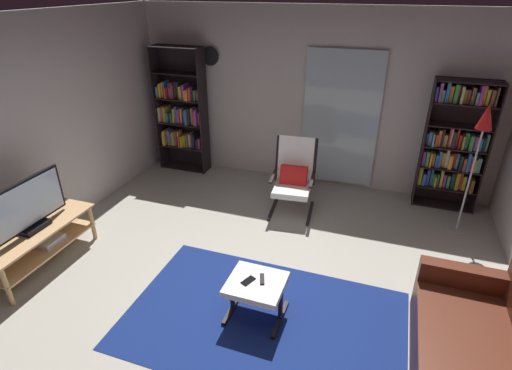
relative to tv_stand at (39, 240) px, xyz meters
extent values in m
plane|color=#A7A396|center=(2.31, 0.26, -0.32)|extent=(7.02, 7.02, 0.00)
cube|color=beige|center=(2.31, 3.16, 0.98)|extent=(5.60, 0.06, 2.60)
cube|color=beige|center=(-0.39, 0.26, 0.98)|extent=(0.06, 6.00, 2.60)
cube|color=silver|center=(2.77, 3.10, 0.73)|extent=(1.10, 0.01, 2.00)
cube|color=navy|center=(2.62, 0.00, -0.31)|extent=(2.60, 1.65, 0.01)
cube|color=tan|center=(0.00, -0.02, 0.15)|extent=(0.51, 1.33, 0.02)
cube|color=tan|center=(0.00, -0.02, -0.10)|extent=(0.47, 1.27, 0.02)
cylinder|color=tan|center=(0.20, -0.63, -0.09)|extent=(0.05, 0.05, 0.45)
cylinder|color=tan|center=(0.20, 0.60, -0.09)|extent=(0.05, 0.05, 0.45)
cylinder|color=tan|center=(-0.20, 0.60, -0.09)|extent=(0.05, 0.05, 0.45)
cube|color=silver|center=(0.00, 0.09, -0.06)|extent=(0.30, 0.28, 0.07)
cube|color=black|center=(0.00, -0.02, 0.18)|extent=(0.20, 0.32, 0.05)
cube|color=black|center=(0.00, -0.02, 0.47)|extent=(0.04, 0.93, 0.52)
cube|color=silver|center=(0.02, -0.02, 0.47)|extent=(0.01, 0.87, 0.47)
cube|color=black|center=(-0.14, 2.87, 0.68)|extent=(0.02, 0.30, 2.00)
cube|color=black|center=(0.66, 2.87, 0.68)|extent=(0.02, 0.30, 2.00)
cube|color=black|center=(0.26, 3.01, 0.68)|extent=(0.82, 0.02, 2.00)
cube|color=black|center=(0.26, 2.87, -0.30)|extent=(0.78, 0.28, 0.02)
cube|color=black|center=(0.26, 2.87, 0.08)|extent=(0.78, 0.28, 0.02)
cube|color=black|center=(0.26, 2.87, 0.48)|extent=(0.78, 0.28, 0.02)
cube|color=black|center=(0.26, 2.87, 0.88)|extent=(0.78, 0.28, 0.02)
cube|color=black|center=(0.26, 2.87, 1.28)|extent=(0.78, 0.28, 0.02)
cube|color=black|center=(0.26, 2.87, 1.67)|extent=(0.78, 0.28, 0.02)
cube|color=olive|center=(-0.10, 2.86, 0.18)|extent=(0.03, 0.14, 0.18)
cube|color=gold|center=(-0.05, 2.86, 0.21)|extent=(0.04, 0.23, 0.25)
cube|color=teal|center=(-0.01, 2.86, 0.22)|extent=(0.03, 0.10, 0.26)
cube|color=#8E498B|center=(0.03, 2.86, 0.21)|extent=(0.04, 0.16, 0.25)
cube|color=#428D43|center=(0.07, 2.88, 0.20)|extent=(0.02, 0.18, 0.21)
cube|color=#A19933|center=(0.11, 2.89, 0.21)|extent=(0.04, 0.20, 0.24)
cube|color=brown|center=(0.15, 2.89, 0.21)|extent=(0.04, 0.19, 0.25)
cube|color=gold|center=(0.19, 2.87, 0.22)|extent=(0.02, 0.13, 0.25)
cube|color=red|center=(0.23, 2.87, 0.18)|extent=(0.03, 0.23, 0.18)
cube|color=gold|center=(0.27, 2.86, 0.18)|extent=(0.03, 0.20, 0.18)
cube|color=olive|center=(0.31, 2.87, 0.19)|extent=(0.04, 0.16, 0.21)
cube|color=brown|center=(0.35, 2.86, 0.20)|extent=(0.02, 0.14, 0.22)
cube|color=beige|center=(0.39, 2.89, 0.20)|extent=(0.03, 0.14, 0.22)
cube|color=brown|center=(0.43, 2.86, 0.20)|extent=(0.02, 0.10, 0.23)
cube|color=teal|center=(0.46, 2.88, 0.17)|extent=(0.02, 0.10, 0.17)
cube|color=black|center=(0.49, 2.88, 0.21)|extent=(0.03, 0.23, 0.24)
cube|color=#2B1C26|center=(0.54, 2.88, 0.17)|extent=(0.04, 0.18, 0.16)
cube|color=#923783|center=(0.58, 2.86, 0.18)|extent=(0.04, 0.15, 0.18)
cube|color=beige|center=(-0.10, 2.86, 0.61)|extent=(0.03, 0.21, 0.23)
cube|color=red|center=(-0.05, 2.88, 0.62)|extent=(0.04, 0.15, 0.25)
cube|color=#959F38|center=(-0.01, 2.88, 0.62)|extent=(0.03, 0.21, 0.25)
cube|color=#398653|center=(0.03, 2.87, 0.57)|extent=(0.03, 0.17, 0.15)
cube|color=black|center=(0.08, 2.87, 0.57)|extent=(0.04, 0.16, 0.15)
cube|color=#3563A1|center=(0.11, 2.88, 0.57)|extent=(0.02, 0.23, 0.16)
cube|color=gold|center=(0.15, 2.88, 0.61)|extent=(0.03, 0.19, 0.23)
cube|color=#2C5CA1|center=(0.19, 2.86, 0.62)|extent=(0.03, 0.11, 0.27)
cube|color=purple|center=(0.23, 2.85, 0.61)|extent=(0.04, 0.13, 0.23)
cube|color=orange|center=(0.28, 2.86, 0.61)|extent=(0.03, 0.11, 0.24)
cube|color=#1B2A28|center=(0.32, 2.89, 0.62)|extent=(0.03, 0.13, 0.26)
cube|color=#3C55AB|center=(0.36, 2.86, 0.60)|extent=(0.03, 0.16, 0.21)
cube|color=#3B68AE|center=(0.40, 2.86, 0.62)|extent=(0.03, 0.24, 0.25)
cube|color=#21202C|center=(0.44, 2.86, 0.62)|extent=(0.03, 0.20, 0.26)
cube|color=olive|center=(0.47, 2.88, 0.62)|extent=(0.04, 0.15, 0.27)
cube|color=red|center=(0.52, 2.88, 0.60)|extent=(0.02, 0.20, 0.22)
cube|color=#913582|center=(0.56, 2.86, 0.62)|extent=(0.04, 0.20, 0.27)
cube|color=#993C8C|center=(0.60, 2.87, 0.59)|extent=(0.02, 0.13, 0.20)
cube|color=#5C88A1|center=(-0.10, 2.86, 0.98)|extent=(0.03, 0.18, 0.17)
cube|color=gold|center=(-0.05, 2.88, 1.00)|extent=(0.04, 0.21, 0.22)
cube|color=orange|center=(-0.01, 2.87, 1.01)|extent=(0.02, 0.15, 0.24)
cube|color=#3256B6|center=(0.03, 2.87, 1.02)|extent=(0.02, 0.16, 0.25)
cube|color=red|center=(0.06, 2.86, 0.98)|extent=(0.03, 0.21, 0.17)
cube|color=blue|center=(0.09, 2.89, 1.01)|extent=(0.02, 0.12, 0.23)
cube|color=purple|center=(0.12, 2.89, 0.97)|extent=(0.02, 0.19, 0.16)
cube|color=red|center=(0.15, 2.86, 1.02)|extent=(0.02, 0.13, 0.25)
cube|color=brown|center=(0.17, 2.89, 1.00)|extent=(0.02, 0.19, 0.21)
cube|color=#281C28|center=(0.21, 2.87, 1.02)|extent=(0.03, 0.11, 0.26)
cube|color=#202C22|center=(0.26, 2.87, 1.03)|extent=(0.02, 0.11, 0.27)
cube|color=gold|center=(0.30, 2.88, 0.99)|extent=(0.03, 0.17, 0.20)
cube|color=olive|center=(0.33, 2.87, 1.00)|extent=(0.04, 0.20, 0.21)
cube|color=#90368C|center=(0.38, 2.87, 1.01)|extent=(0.03, 0.22, 0.24)
cube|color=orange|center=(0.41, 2.86, 0.97)|extent=(0.02, 0.24, 0.16)
cube|color=orange|center=(0.45, 2.85, 0.98)|extent=(0.03, 0.24, 0.17)
cube|color=#C23538|center=(0.49, 2.86, 0.99)|extent=(0.04, 0.22, 0.20)
cube|color=#27172E|center=(0.53, 2.86, 1.00)|extent=(0.03, 0.17, 0.22)
cube|color=#3B8853|center=(0.56, 2.87, 0.97)|extent=(0.03, 0.18, 0.16)
cube|color=brown|center=(0.61, 2.87, 0.97)|extent=(0.04, 0.16, 0.16)
cube|color=black|center=(3.94, 2.92, 0.57)|extent=(0.02, 0.30, 1.78)
cube|color=black|center=(4.73, 2.92, 0.57)|extent=(0.02, 0.30, 1.78)
cube|color=black|center=(4.34, 3.06, 0.57)|extent=(0.81, 0.02, 1.78)
cube|color=black|center=(4.34, 2.92, -0.30)|extent=(0.77, 0.28, 0.02)
cube|color=black|center=(4.34, 2.92, -0.02)|extent=(0.77, 0.28, 0.02)
cube|color=black|center=(4.34, 2.92, 0.28)|extent=(0.77, 0.28, 0.02)
cube|color=black|center=(4.34, 2.92, 0.57)|extent=(0.77, 0.28, 0.02)
cube|color=black|center=(4.34, 2.92, 0.87)|extent=(0.77, 0.28, 0.02)
cube|color=black|center=(4.34, 2.92, 1.17)|extent=(0.77, 0.28, 0.02)
cube|color=black|center=(4.34, 2.92, 1.45)|extent=(0.77, 0.28, 0.02)
cube|color=olive|center=(3.98, 2.93, 0.12)|extent=(0.04, 0.22, 0.26)
cube|color=#3C5BAD|center=(4.04, 2.93, 0.07)|extent=(0.04, 0.20, 0.17)
cube|color=#2A57A1|center=(4.09, 2.91, 0.10)|extent=(0.04, 0.11, 0.23)
cube|color=#355AB9|center=(4.13, 2.93, 0.11)|extent=(0.03, 0.12, 0.24)
cube|color=#2B894B|center=(4.16, 2.92, 0.07)|extent=(0.02, 0.11, 0.17)
cube|color=gold|center=(4.19, 2.91, 0.07)|extent=(0.02, 0.21, 0.16)
cube|color=#3A8053|center=(4.22, 2.92, 0.08)|extent=(0.02, 0.13, 0.18)
cube|color=gold|center=(4.26, 2.93, 0.12)|extent=(0.03, 0.18, 0.26)
cube|color=#93408E|center=(4.31, 2.93, 0.08)|extent=(0.04, 0.14, 0.19)
cube|color=#388751|center=(4.36, 2.94, 0.08)|extent=(0.04, 0.16, 0.18)
cube|color=#1C302C|center=(4.41, 2.92, 0.10)|extent=(0.04, 0.12, 0.23)
cube|color=olive|center=(4.46, 2.93, 0.11)|extent=(0.04, 0.21, 0.25)
cube|color=red|center=(4.51, 2.92, 0.11)|extent=(0.04, 0.11, 0.25)
cube|color=#9A9828|center=(4.55, 2.93, 0.09)|extent=(0.04, 0.16, 0.20)
cube|color=#232528|center=(4.60, 2.93, 0.08)|extent=(0.03, 0.15, 0.18)
cube|color=brown|center=(4.64, 2.90, 0.08)|extent=(0.04, 0.24, 0.19)
cube|color=#8A3789|center=(3.98, 2.91, 0.39)|extent=(0.04, 0.17, 0.20)
cube|color=#408D4E|center=(4.03, 2.93, 0.39)|extent=(0.04, 0.23, 0.21)
cube|color=orange|center=(4.07, 2.91, 0.39)|extent=(0.02, 0.24, 0.20)
cube|color=#A78D2A|center=(4.11, 2.90, 0.38)|extent=(0.03, 0.13, 0.18)
cube|color=#355AB2|center=(4.15, 2.91, 0.37)|extent=(0.03, 0.18, 0.18)
cube|color=#3563AC|center=(4.18, 2.93, 0.40)|extent=(0.03, 0.20, 0.23)
cube|color=gold|center=(4.23, 2.93, 0.38)|extent=(0.04, 0.11, 0.20)
cube|color=beige|center=(4.27, 2.91, 0.41)|extent=(0.04, 0.10, 0.25)
cube|color=gold|center=(4.32, 2.91, 0.38)|extent=(0.04, 0.18, 0.19)
cube|color=red|center=(4.36, 2.93, 0.39)|extent=(0.04, 0.11, 0.21)
cube|color=teal|center=(4.40, 2.91, 0.39)|extent=(0.03, 0.11, 0.21)
cube|color=#1E232B|center=(4.45, 2.92, 0.39)|extent=(0.03, 0.23, 0.21)
cube|color=brown|center=(4.49, 2.90, 0.38)|extent=(0.04, 0.22, 0.18)
cube|color=#3063B0|center=(4.53, 2.90, 0.41)|extent=(0.03, 0.22, 0.26)
cube|color=#8F4485|center=(4.57, 2.94, 0.40)|extent=(0.04, 0.24, 0.22)
cube|color=#939D3C|center=(4.62, 2.91, 0.38)|extent=(0.03, 0.22, 0.18)
cube|color=slate|center=(4.66, 2.92, 0.39)|extent=(0.04, 0.22, 0.20)
cube|color=#3154B0|center=(3.97, 2.91, 0.66)|extent=(0.02, 0.10, 0.15)
cube|color=#5C92A4|center=(4.01, 2.91, 0.67)|extent=(0.04, 0.13, 0.18)
cube|color=#5D9E9A|center=(4.05, 2.90, 0.67)|extent=(0.02, 0.22, 0.18)
cube|color=#CC3D32|center=(4.09, 2.92, 0.66)|extent=(0.03, 0.22, 0.17)
cube|color=orange|center=(4.13, 2.94, 0.69)|extent=(0.04, 0.18, 0.22)
cube|color=#2A182A|center=(4.16, 2.93, 0.70)|extent=(0.02, 0.22, 0.24)
cube|color=#A1A035|center=(4.20, 2.90, 0.66)|extent=(0.04, 0.11, 0.16)
cube|color=red|center=(4.24, 2.92, 0.71)|extent=(0.02, 0.13, 0.26)
cube|color=beige|center=(4.27, 2.91, 0.71)|extent=(0.02, 0.11, 0.26)
cube|color=#2E282C|center=(4.30, 2.93, 0.69)|extent=(0.04, 0.21, 0.22)
cube|color=red|center=(4.34, 2.92, 0.71)|extent=(0.02, 0.12, 0.26)
cube|color=red|center=(4.38, 2.92, 0.67)|extent=(0.03, 0.13, 0.18)
cube|color=olive|center=(4.41, 2.90, 0.67)|extent=(0.02, 0.20, 0.18)
cube|color=#32783F|center=(4.45, 2.93, 0.69)|extent=(0.04, 0.18, 0.22)
cube|color=#3D884C|center=(4.51, 2.90, 0.68)|extent=(0.04, 0.21, 0.20)
cube|color=purple|center=(4.56, 2.92, 0.68)|extent=(0.04, 0.22, 0.19)
cube|color=#2866B5|center=(4.62, 2.91, 0.67)|extent=(0.04, 0.16, 0.17)
cube|color=#232F26|center=(4.66, 2.91, 0.67)|extent=(0.02, 0.16, 0.19)
cube|color=#5B9198|center=(4.69, 2.93, 0.69)|extent=(0.03, 0.17, 0.23)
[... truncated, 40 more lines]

